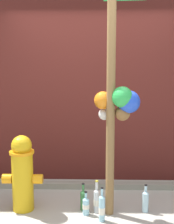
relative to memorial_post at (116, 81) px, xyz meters
name	(u,v)px	position (x,y,z in m)	size (l,w,h in m)	color
ground_plane	(93,224)	(-0.25, -0.27, -1.55)	(14.00, 14.00, 0.00)	#ADA899
building_wall	(94,51)	(-0.25, 1.16, 0.37)	(10.00, 0.20, 3.85)	#561E19
curb_strip	(94,185)	(-0.25, 0.73, -1.51)	(8.00, 0.12, 0.08)	gray
memorial_post	(116,81)	(0.00, 0.00, 0.00)	(0.58, 0.33, 2.91)	olive
fire_hydrant	(22,173)	(-1.09, 0.07, -1.09)	(0.48, 0.29, 0.91)	gold
bottle_0	(83,199)	(-0.37, 0.07, -1.42)	(0.07, 0.07, 0.33)	#337038
bottle_1	(102,208)	(-0.15, -0.20, -1.40)	(0.07, 0.07, 0.40)	#93CCE0
bottle_2	(145,201)	(0.37, 0.04, -1.41)	(0.08, 0.08, 0.34)	#B2DBEA
bottle_3	(111,199)	(-0.04, 0.11, -1.43)	(0.07, 0.07, 0.31)	#B2DBEA
bottle_4	(97,200)	(-0.21, 0.01, -1.40)	(0.07, 0.07, 0.39)	silver
bottle_5	(86,206)	(-0.33, -0.05, -1.44)	(0.08, 0.08, 0.28)	#93CCE0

